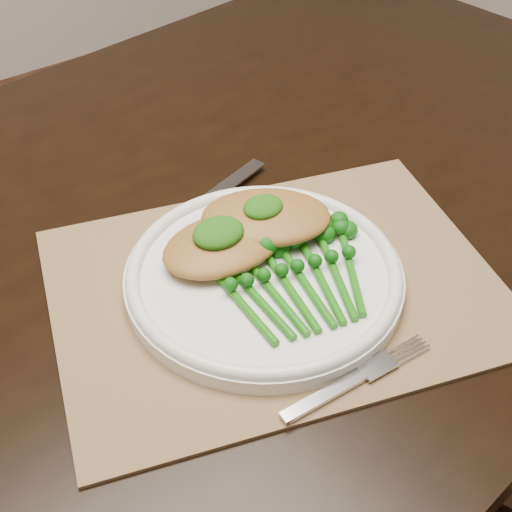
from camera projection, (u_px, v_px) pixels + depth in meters
dining_table at (194, 416)px, 1.09m from camera, size 1.70×1.09×0.75m
placemat at (275, 287)px, 0.76m from camera, size 0.55×0.47×0.00m
dinner_plate at (264, 275)px, 0.75m from camera, size 0.30×0.30×0.03m
knife at (194, 210)px, 0.85m from camera, size 0.21×0.07×0.01m
fork at (366, 373)px, 0.67m from camera, size 0.17×0.03×0.01m
chicken_fillet_left at (223, 244)px, 0.76m from camera, size 0.14×0.10×0.03m
chicken_fillet_right at (266, 217)px, 0.79m from camera, size 0.18×0.16×0.03m
pesto_dollop_left at (218, 233)px, 0.75m from camera, size 0.06×0.05×0.02m
pesto_dollop_right at (263, 207)px, 0.77m from camera, size 0.05×0.04×0.02m
broccolini_bundle at (297, 286)px, 0.73m from camera, size 0.18×0.20×0.04m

